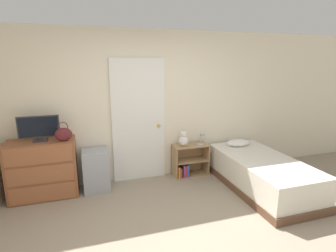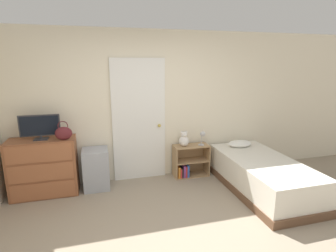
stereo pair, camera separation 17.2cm
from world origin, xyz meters
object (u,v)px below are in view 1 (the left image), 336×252
object	(u,v)px
dresser	(43,169)
storage_bin	(96,170)
bed	(261,173)
desk_lamp	(202,135)
teddy_bear	(184,139)
handbag	(63,134)
tv	(39,128)
bookshelf	(188,163)

from	to	relation	value
dresser	storage_bin	size ratio (longest dim) A/B	1.47
bed	desk_lamp	bearing A→B (deg)	131.91
teddy_bear	bed	distance (m)	1.40
handbag	bed	bearing A→B (deg)	-12.09
teddy_bear	bed	world-z (taller)	teddy_bear
dresser	handbag	xyz separation A→B (m)	(0.34, -0.12, 0.55)
tv	teddy_bear	xyz separation A→B (m)	(2.28, 0.07, -0.40)
tv	bed	xyz separation A→B (m)	(3.32, -0.75, -0.83)
dresser	bookshelf	bearing A→B (deg)	1.84
dresser	storage_bin	bearing A→B (deg)	1.06
storage_bin	bed	xyz separation A→B (m)	(2.56, -0.77, -0.07)
dresser	storage_bin	distance (m)	0.78
bookshelf	teddy_bear	world-z (taller)	teddy_bear
storage_bin	tv	bearing A→B (deg)	-178.52
desk_lamp	tv	bearing A→B (deg)	-179.27
bookshelf	desk_lamp	size ratio (longest dim) A/B	2.47
bookshelf	bed	world-z (taller)	bed
bookshelf	desk_lamp	world-z (taller)	desk_lamp
dresser	bed	world-z (taller)	dresser
handbag	storage_bin	world-z (taller)	handbag
dresser	bed	size ratio (longest dim) A/B	0.49
handbag	bookshelf	distance (m)	2.18
dresser	tv	size ratio (longest dim) A/B	1.71
bookshelf	desk_lamp	xyz separation A→B (m)	(0.24, -0.05, 0.51)
desk_lamp	bed	size ratio (longest dim) A/B	0.13
handbag	desk_lamp	xyz separation A→B (m)	(2.28, 0.15, -0.25)
tv	bookshelf	xyz separation A→B (m)	(2.37, 0.08, -0.85)
bookshelf	bed	size ratio (longest dim) A/B	0.32
storage_bin	bookshelf	xyz separation A→B (m)	(1.61, 0.06, -0.09)
tv	bookshelf	distance (m)	2.52
tv	bed	world-z (taller)	tv
teddy_bear	bed	size ratio (longest dim) A/B	0.14
handbag	desk_lamp	size ratio (longest dim) A/B	1.12
teddy_bear	dresser	bearing A→B (deg)	-178.27
storage_bin	desk_lamp	distance (m)	1.90
tv	desk_lamp	world-z (taller)	tv
handbag	bed	xyz separation A→B (m)	(2.99, -0.64, -0.74)
teddy_bear	handbag	bearing A→B (deg)	-174.49
teddy_bear	desk_lamp	distance (m)	0.34
tv	desk_lamp	xyz separation A→B (m)	(2.61, 0.03, -0.34)
dresser	bed	xyz separation A→B (m)	(3.33, -0.76, -0.19)
storage_bin	teddy_bear	xyz separation A→B (m)	(1.52, 0.05, 0.36)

